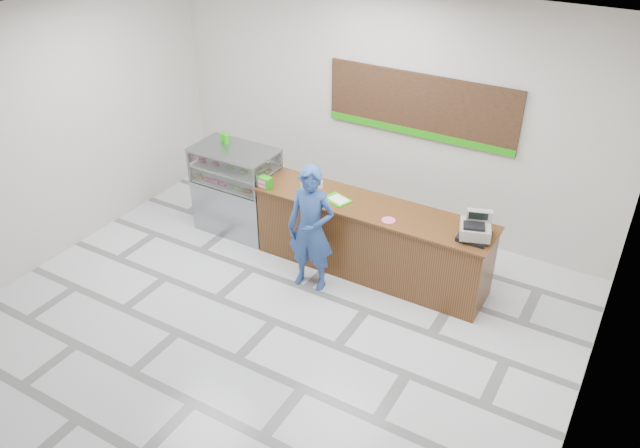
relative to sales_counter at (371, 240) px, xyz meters
The scene contains 16 objects.
floor 1.72m from the sales_counter, 109.54° to the right, with size 7.00×7.00×0.00m, color silver.
back_wall 1.98m from the sales_counter, 110.77° to the left, with size 7.00×7.00×0.00m, color beige.
ceiling 3.41m from the sales_counter, 109.54° to the right, with size 7.00×7.00×0.00m, color silver.
sales_counter is the anchor object (origin of this frame).
display_case 2.23m from the sales_counter, behind, with size 1.22×0.72×1.33m.
menu_board 2.00m from the sales_counter, 90.00° to the left, with size 2.80×0.06×0.90m.
cash_register 1.52m from the sales_counter, ahead, with size 0.45×0.47×0.33m.
card_terminal 1.39m from the sales_counter, ahead, with size 0.07×0.15×0.04m, color black.
serving_tray 0.71m from the sales_counter, behind, with size 0.40×0.35×0.02m.
napkin_box 1.15m from the sales_counter, behind, with size 0.13×0.13×0.11m, color white.
straw_cup 1.03m from the sales_counter, behind, with size 0.07×0.07×0.11m, color silver.
promo_box 1.64m from the sales_counter, 169.80° to the right, with size 0.18×0.12×0.16m, color #21980F.
donut_decal 0.64m from the sales_counter, 31.98° to the right, with size 0.17×0.17×0.00m, color pink.
green_cup_left 2.68m from the sales_counter, behind, with size 0.08×0.08×0.13m, color #21980F.
green_cup_right 2.58m from the sales_counter, behind, with size 0.09×0.09×0.13m, color #21980F.
customer 0.92m from the sales_counter, 130.43° to the right, with size 0.63×0.42×1.74m, color navy.
Camera 1 is at (3.50, -4.84, 5.10)m, focal length 35.00 mm.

